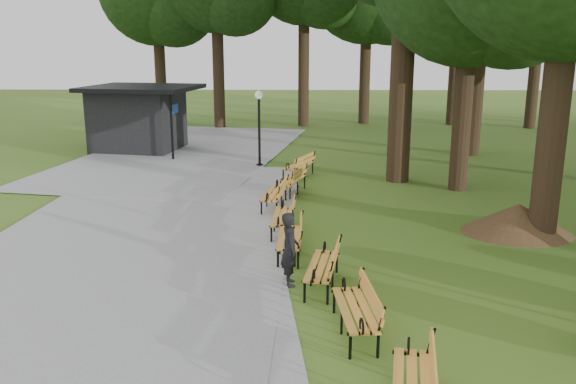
{
  "coord_description": "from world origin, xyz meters",
  "views": [
    {
      "loc": [
        0.13,
        -12.03,
        4.82
      ],
      "look_at": [
        -0.14,
        2.73,
        1.1
      ],
      "focal_mm": 37.28,
      "sensor_mm": 36.0,
      "label": 1
    }
  ],
  "objects_px": {
    "lamp_post": "(259,112)",
    "bench_6": "(291,180)",
    "bench_3": "(289,238)",
    "person": "(290,249)",
    "bench_5": "(274,194)",
    "kiosk": "(138,118)",
    "dirt_mound": "(518,218)",
    "bench_4": "(283,217)",
    "bench_1": "(355,310)",
    "bench_0": "(412,384)",
    "bench_7": "(298,166)",
    "bench_2": "(322,266)"
  },
  "relations": [
    {
      "from": "bench_4",
      "to": "bench_6",
      "type": "height_order",
      "value": "same"
    },
    {
      "from": "bench_1",
      "to": "bench_6",
      "type": "height_order",
      "value": "same"
    },
    {
      "from": "kiosk",
      "to": "bench_2",
      "type": "height_order",
      "value": "kiosk"
    },
    {
      "from": "dirt_mound",
      "to": "bench_3",
      "type": "xyz_separation_m",
      "value": [
        -5.88,
        -1.83,
        0.05
      ]
    },
    {
      "from": "bench_2",
      "to": "bench_4",
      "type": "xyz_separation_m",
      "value": [
        -0.88,
        3.47,
        0.0
      ]
    },
    {
      "from": "bench_5",
      "to": "kiosk",
      "type": "bearing_deg",
      "value": -138.36
    },
    {
      "from": "bench_3",
      "to": "lamp_post",
      "type": "bearing_deg",
      "value": -171.51
    },
    {
      "from": "bench_5",
      "to": "bench_7",
      "type": "height_order",
      "value": "same"
    },
    {
      "from": "bench_3",
      "to": "person",
      "type": "bearing_deg",
      "value": 2.44
    },
    {
      "from": "bench_1",
      "to": "person",
      "type": "bearing_deg",
      "value": -157.44
    },
    {
      "from": "kiosk",
      "to": "bench_2",
      "type": "distance_m",
      "value": 17.45
    },
    {
      "from": "dirt_mound",
      "to": "bench_5",
      "type": "relative_size",
      "value": 1.24
    },
    {
      "from": "lamp_post",
      "to": "bench_0",
      "type": "bearing_deg",
      "value": -79.35
    },
    {
      "from": "bench_2",
      "to": "bench_5",
      "type": "distance_m",
      "value": 5.96
    },
    {
      "from": "kiosk",
      "to": "bench_5",
      "type": "bearing_deg",
      "value": -46.03
    },
    {
      "from": "lamp_post",
      "to": "bench_7",
      "type": "relative_size",
      "value": 1.57
    },
    {
      "from": "person",
      "to": "lamp_post",
      "type": "bearing_deg",
      "value": -0.1
    },
    {
      "from": "person",
      "to": "dirt_mound",
      "type": "height_order",
      "value": "person"
    },
    {
      "from": "bench_3",
      "to": "bench_0",
      "type": "bearing_deg",
      "value": 16.87
    },
    {
      "from": "bench_7",
      "to": "dirt_mound",
      "type": "bearing_deg",
      "value": 65.67
    },
    {
      "from": "bench_3",
      "to": "bench_6",
      "type": "distance_m",
      "value": 5.84
    },
    {
      "from": "bench_0",
      "to": "bench_1",
      "type": "distance_m",
      "value": 2.31
    },
    {
      "from": "bench_3",
      "to": "bench_7",
      "type": "xyz_separation_m",
      "value": [
        0.2,
        8.24,
        0.0
      ]
    },
    {
      "from": "bench_0",
      "to": "bench_7",
      "type": "distance_m",
      "value": 14.34
    },
    {
      "from": "bench_5",
      "to": "bench_7",
      "type": "bearing_deg",
      "value": 177.99
    },
    {
      "from": "bench_4",
      "to": "bench_7",
      "type": "height_order",
      "value": "same"
    },
    {
      "from": "bench_4",
      "to": "bench_0",
      "type": "bearing_deg",
      "value": 16.47
    },
    {
      "from": "bench_0",
      "to": "bench_3",
      "type": "xyz_separation_m",
      "value": [
        -1.71,
        6.03,
        0.0
      ]
    },
    {
      "from": "kiosk",
      "to": "bench_5",
      "type": "distance_m",
      "value": 11.8
    },
    {
      "from": "dirt_mound",
      "to": "bench_1",
      "type": "distance_m",
      "value": 7.34
    },
    {
      "from": "bench_0",
      "to": "bench_7",
      "type": "xyz_separation_m",
      "value": [
        -1.51,
        14.26,
        0.0
      ]
    },
    {
      "from": "lamp_post",
      "to": "bench_4",
      "type": "xyz_separation_m",
      "value": [
        1.14,
        -8.51,
        -1.72
      ]
    },
    {
      "from": "lamp_post",
      "to": "bench_4",
      "type": "height_order",
      "value": "lamp_post"
    },
    {
      "from": "person",
      "to": "lamp_post",
      "type": "height_order",
      "value": "lamp_post"
    },
    {
      "from": "bench_5",
      "to": "bench_1",
      "type": "bearing_deg",
      "value": 19.82
    },
    {
      "from": "bench_4",
      "to": "lamp_post",
      "type": "bearing_deg",
      "value": -169.78
    },
    {
      "from": "bench_6",
      "to": "lamp_post",
      "type": "bearing_deg",
      "value": -146.79
    },
    {
      "from": "kiosk",
      "to": "lamp_post",
      "type": "bearing_deg",
      "value": -22.15
    },
    {
      "from": "kiosk",
      "to": "bench_1",
      "type": "height_order",
      "value": "kiosk"
    },
    {
      "from": "bench_7",
      "to": "person",
      "type": "bearing_deg",
      "value": 23.18
    },
    {
      "from": "bench_3",
      "to": "bench_2",
      "type": "bearing_deg",
      "value": 21.96
    },
    {
      "from": "bench_0",
      "to": "bench_2",
      "type": "distance_m",
      "value": 4.37
    },
    {
      "from": "bench_4",
      "to": "bench_5",
      "type": "height_order",
      "value": "same"
    },
    {
      "from": "kiosk",
      "to": "bench_3",
      "type": "bearing_deg",
      "value": -52.82
    },
    {
      "from": "lamp_post",
      "to": "bench_6",
      "type": "relative_size",
      "value": 1.57
    },
    {
      "from": "lamp_post",
      "to": "bench_6",
      "type": "height_order",
      "value": "lamp_post"
    },
    {
      "from": "lamp_post",
      "to": "dirt_mound",
      "type": "xyz_separation_m",
      "value": [
        7.22,
        -8.37,
        -1.77
      ]
    },
    {
      "from": "lamp_post",
      "to": "bench_6",
      "type": "bearing_deg",
      "value": -73.34
    },
    {
      "from": "bench_5",
      "to": "bench_7",
      "type": "xyz_separation_m",
      "value": [
        0.72,
        4.18,
        0.0
      ]
    },
    {
      "from": "lamp_post",
      "to": "bench_5",
      "type": "relative_size",
      "value": 1.57
    }
  ]
}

